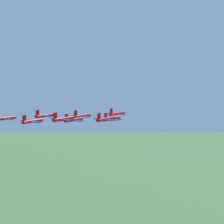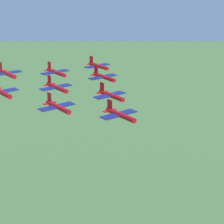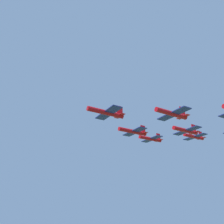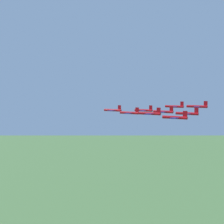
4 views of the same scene
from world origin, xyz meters
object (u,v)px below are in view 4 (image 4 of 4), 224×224
Objects in this scene: jet_0 at (113,110)px; jet_6 at (176,117)px; jet_1 at (130,113)px; jet_5 at (175,106)px; jet_2 at (144,110)px; jet_8 at (198,106)px; jet_7 at (188,113)px; jet_4 at (164,112)px; jet_3 at (151,113)px.

jet_0 is 1.00× the size of jet_6.
jet_0 reaches higher than jet_1.
jet_2 is at bearing 120.47° from jet_5.
jet_8 is (-2.64, -29.49, 3.01)m from jet_2.
jet_1 is 1.00× the size of jet_5.
jet_6 is 1.00× the size of jet_7.
jet_2 is 17.18m from jet_4.
jet_4 reaches higher than jet_2.
jet_4 is 17.50m from jet_5.
jet_0 is 1.00× the size of jet_3.
jet_0 is 51.52m from jet_6.
jet_8 is (-9.99, -13.97, 0.89)m from jet_5.
jet_6 is (-37.32, -26.39, 0.31)m from jet_2.
jet_7 is (17.34, -1.55, 0.36)m from jet_6.
jet_2 is at bearing 90.00° from jet_8.
jet_0 is 34.41m from jet_5.
jet_0 is 1.00× the size of jet_2.
jet_5 is 1.00× the size of jet_7.
jet_8 reaches higher than jet_1.
jet_4 is at bearing 29.54° from jet_6.
jet_2 is at bearing 59.53° from jet_7.
jet_1 is at bearing 59.53° from jet_3.
jet_6 is (-29.97, -41.90, 0.23)m from jet_0.
jet_1 is at bearing 120.47° from jet_8.
jet_1 is 17.18m from jet_4.
jet_5 is (24.70, -17.07, 2.30)m from jet_1.
jet_2 is 17.30m from jet_5.
jet_0 is 45.35m from jet_8.
jet_5 is at bearing 59.53° from jet_8.
jet_4 is (-2.64, -29.49, 0.27)m from jet_0.
jet_0 is 29.60m from jet_4.
jet_8 is (4.72, -45.00, 2.92)m from jet_0.
jet_8 reaches higher than jet_0.
jet_8 is (7.35, -15.52, 2.65)m from jet_4.
jet_0 is 34.35m from jet_3.
jet_7 reaches higher than jet_0.
jet_6 is (-44.68, -10.87, -1.80)m from jet_5.
jet_7 is (-27.33, -12.42, -1.45)m from jet_5.
jet_5 is at bearing -29.54° from jet_1.
jet_4 is 1.00× the size of jet_5.
jet_5 is 30.06m from jet_7.
jet_4 is at bearing 180.00° from jet_5.
jet_2 is 30.03m from jet_3.
jet_3 is at bearing 59.53° from jet_6.
jet_6 reaches higher than jet_2.
jet_6 is at bearing -180.00° from jet_8.
jet_3 is (-9.99, -13.97, 0.89)m from jet_1.
jet_1 is 30.11m from jet_5.
jet_5 is 1.00× the size of jet_8.
jet_5 is (7.35, -15.52, 2.12)m from jet_2.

